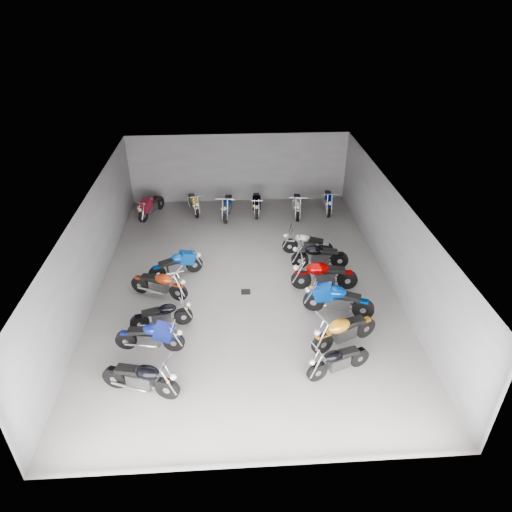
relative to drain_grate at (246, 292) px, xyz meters
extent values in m
plane|color=gray|center=(0.00, 0.50, -0.01)|extent=(14.00, 14.00, 0.00)
cube|color=gray|center=(0.00, 7.50, 1.59)|extent=(10.00, 0.10, 3.20)
cube|color=gray|center=(-5.00, 0.50, 1.59)|extent=(0.10, 14.00, 3.20)
cube|color=gray|center=(5.00, 0.50, 1.59)|extent=(0.10, 14.00, 3.20)
cube|color=black|center=(0.00, 0.50, 3.21)|extent=(10.00, 14.00, 0.04)
cube|color=black|center=(0.00, 0.00, 0.00)|extent=(0.32, 0.32, 0.01)
cylinder|color=black|center=(-2.15, -4.43, 0.32)|extent=(0.66, 0.33, 0.65)
cylinder|color=black|center=(-3.54, -3.97, 0.32)|extent=(0.66, 0.35, 0.65)
cube|color=#2D2D30|center=(-2.85, -4.20, 0.42)|extent=(0.72, 0.49, 0.40)
ellipsoid|color=black|center=(-2.64, -4.27, 0.74)|extent=(0.78, 0.60, 0.36)
cube|color=black|center=(-3.16, -4.10, 0.70)|extent=(0.67, 0.46, 0.18)
cylinder|color=black|center=(-2.15, -2.70, 0.30)|extent=(0.62, 0.20, 0.61)
cylinder|color=black|center=(-3.52, -2.53, 0.30)|extent=(0.62, 0.22, 0.61)
cube|color=#2D2D30|center=(-2.83, -2.61, 0.39)|extent=(0.65, 0.36, 0.38)
ellipsoid|color=navy|center=(-2.63, -2.64, 0.70)|extent=(0.69, 0.46, 0.34)
cube|color=black|center=(-3.14, -2.58, 0.66)|extent=(0.61, 0.33, 0.17)
cylinder|color=black|center=(-1.97, -1.54, 0.28)|extent=(0.59, 0.22, 0.58)
cylinder|color=black|center=(-3.26, -1.78, 0.28)|extent=(0.59, 0.24, 0.58)
cube|color=#2D2D30|center=(-2.61, -1.66, 0.37)|extent=(0.63, 0.37, 0.36)
ellipsoid|color=black|center=(-2.42, -1.62, 0.66)|extent=(0.67, 0.47, 0.32)
cube|color=black|center=(-2.90, -1.71, 0.62)|extent=(0.59, 0.35, 0.16)
cylinder|color=black|center=(-2.22, -0.30, 0.31)|extent=(0.63, 0.35, 0.63)
cylinder|color=black|center=(-3.54, 0.22, 0.31)|extent=(0.64, 0.37, 0.63)
cube|color=#2D2D30|center=(-2.88, -0.04, 0.40)|extent=(0.70, 0.51, 0.39)
ellipsoid|color=maroon|center=(-2.68, -0.12, 0.72)|extent=(0.76, 0.61, 0.35)
cube|color=black|center=(-3.17, 0.07, 0.68)|extent=(0.65, 0.47, 0.18)
cylinder|color=black|center=(-1.79, 1.38, 0.30)|extent=(0.60, 0.35, 0.60)
cylinder|color=black|center=(-3.05, 0.85, 0.30)|extent=(0.61, 0.36, 0.60)
cube|color=#2D2D30|center=(-2.42, 1.12, 0.39)|extent=(0.67, 0.50, 0.38)
ellipsoid|color=#063B9A|center=(-2.23, 1.20, 0.69)|extent=(0.74, 0.60, 0.34)
cube|color=black|center=(-2.70, 1.00, 0.65)|extent=(0.63, 0.47, 0.17)
cylinder|color=black|center=(1.70, -4.07, 0.28)|extent=(0.58, 0.31, 0.58)
cylinder|color=black|center=(2.93, -3.61, 0.28)|extent=(0.59, 0.33, 0.58)
cube|color=#2D2D30|center=(2.32, -3.84, 0.37)|extent=(0.65, 0.46, 0.36)
ellipsoid|color=black|center=(2.13, -3.91, 0.66)|extent=(0.70, 0.56, 0.33)
cube|color=black|center=(2.59, -3.73, 0.63)|extent=(0.61, 0.43, 0.16)
cylinder|color=black|center=(2.03, -3.05, 0.33)|extent=(0.66, 0.39, 0.66)
cylinder|color=black|center=(3.41, -2.44, 0.33)|extent=(0.67, 0.41, 0.66)
cube|color=#2D2D30|center=(2.72, -2.74, 0.43)|extent=(0.74, 0.56, 0.42)
ellipsoid|color=orange|center=(2.51, -2.83, 0.76)|extent=(0.81, 0.66, 0.37)
cube|color=black|center=(3.02, -2.61, 0.72)|extent=(0.70, 0.52, 0.19)
cylinder|color=black|center=(2.12, -1.10, 0.34)|extent=(0.69, 0.34, 0.68)
cylinder|color=black|center=(3.59, -1.58, 0.34)|extent=(0.70, 0.36, 0.68)
cube|color=#2D2D30|center=(2.85, -1.34, 0.44)|extent=(0.76, 0.52, 0.43)
ellipsoid|color=#003197|center=(2.63, -1.27, 0.78)|extent=(0.82, 0.63, 0.38)
cube|color=black|center=(3.18, -1.45, 0.74)|extent=(0.71, 0.49, 0.19)
cylinder|color=black|center=(1.90, 0.11, 0.34)|extent=(0.70, 0.18, 0.69)
cylinder|color=black|center=(3.46, 0.01, 0.34)|extent=(0.70, 0.20, 0.69)
cube|color=#2D2D30|center=(2.68, 0.06, 0.45)|extent=(0.72, 0.37, 0.43)
ellipsoid|color=#870000|center=(2.44, 0.08, 0.79)|extent=(0.76, 0.48, 0.39)
cube|color=black|center=(3.02, 0.04, 0.75)|extent=(0.68, 0.34, 0.20)
cylinder|color=black|center=(2.04, 1.41, 0.31)|extent=(0.64, 0.17, 0.64)
cylinder|color=black|center=(3.48, 1.32, 0.31)|extent=(0.65, 0.19, 0.64)
cube|color=#2D2D30|center=(2.76, 1.37, 0.41)|extent=(0.66, 0.34, 0.40)
ellipsoid|color=black|center=(2.54, 1.38, 0.73)|extent=(0.70, 0.44, 0.36)
cube|color=black|center=(3.08, 1.35, 0.69)|extent=(0.62, 0.32, 0.18)
cylinder|color=black|center=(1.81, 2.50, 0.29)|extent=(0.61, 0.27, 0.60)
cylinder|color=black|center=(3.12, 2.14, 0.29)|extent=(0.61, 0.29, 0.60)
cube|color=#2D2D30|center=(2.46, 2.32, 0.39)|extent=(0.66, 0.43, 0.37)
ellipsoid|color=#B8B7BC|center=(2.26, 2.37, 0.68)|extent=(0.71, 0.53, 0.34)
cube|color=black|center=(2.75, 2.24, 0.65)|extent=(0.62, 0.40, 0.17)
cylinder|color=black|center=(-4.22, 5.46, 0.30)|extent=(0.35, 0.61, 0.61)
cylinder|color=black|center=(-3.67, 6.73, 0.30)|extent=(0.37, 0.62, 0.61)
cube|color=#2D2D30|center=(-3.95, 6.10, 0.39)|extent=(0.51, 0.68, 0.38)
ellipsoid|color=maroon|center=(-4.03, 5.90, 0.70)|extent=(0.61, 0.75, 0.34)
cube|color=black|center=(-3.83, 6.38, 0.66)|extent=(0.47, 0.64, 0.17)
cylinder|color=black|center=(-1.93, 5.74, 0.28)|extent=(0.25, 0.58, 0.57)
cylinder|color=black|center=(-2.25, 7.00, 0.28)|extent=(0.27, 0.59, 0.57)
cube|color=#2D2D30|center=(-2.09, 6.37, 0.37)|extent=(0.40, 0.63, 0.36)
ellipsoid|color=gold|center=(-2.04, 6.18, 0.66)|extent=(0.50, 0.68, 0.32)
cube|color=black|center=(-2.16, 6.65, 0.62)|extent=(0.38, 0.59, 0.16)
cylinder|color=black|center=(-0.66, 5.14, 0.32)|extent=(0.21, 0.65, 0.64)
cylinder|color=black|center=(-0.47, 6.59, 0.32)|extent=(0.23, 0.66, 0.64)
cube|color=#2D2D30|center=(-0.56, 5.86, 0.42)|extent=(0.38, 0.69, 0.40)
ellipsoid|color=navy|center=(-0.59, 5.65, 0.74)|extent=(0.48, 0.73, 0.36)
cube|color=black|center=(-0.52, 6.18, 0.70)|extent=(0.36, 0.64, 0.18)
cylinder|color=black|center=(0.71, 5.48, 0.29)|extent=(0.15, 0.60, 0.60)
cylinder|color=black|center=(0.78, 6.83, 0.29)|extent=(0.17, 0.60, 0.60)
cube|color=#2D2D30|center=(0.75, 6.15, 0.39)|extent=(0.31, 0.62, 0.37)
ellipsoid|color=black|center=(0.74, 5.95, 0.68)|extent=(0.40, 0.65, 0.34)
cube|color=black|center=(0.76, 6.45, 0.65)|extent=(0.29, 0.58, 0.17)
cylinder|color=black|center=(2.48, 5.15, 0.30)|extent=(0.19, 0.63, 0.62)
cylinder|color=black|center=(2.61, 6.55, 0.30)|extent=(0.20, 0.63, 0.62)
cube|color=#2D2D30|center=(2.55, 5.85, 0.40)|extent=(0.35, 0.65, 0.39)
ellipsoid|color=#A7A8AE|center=(2.53, 5.64, 0.71)|extent=(0.45, 0.69, 0.35)
cube|color=black|center=(2.58, 6.16, 0.67)|extent=(0.33, 0.61, 0.18)
cylinder|color=black|center=(3.91, 5.45, 0.30)|extent=(0.20, 0.63, 0.62)
cylinder|color=black|center=(4.09, 6.84, 0.30)|extent=(0.22, 0.63, 0.62)
cube|color=#2D2D30|center=(4.00, 6.15, 0.40)|extent=(0.37, 0.66, 0.39)
ellipsoid|color=#02149C|center=(3.97, 5.94, 0.71)|extent=(0.47, 0.70, 0.35)
cube|color=black|center=(4.04, 6.45, 0.67)|extent=(0.34, 0.62, 0.18)
camera|label=1|loc=(-0.42, -12.56, 9.13)|focal=32.00mm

